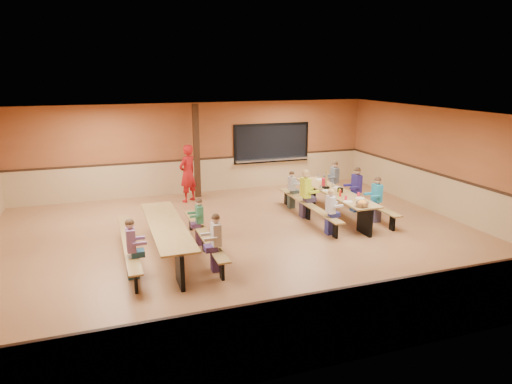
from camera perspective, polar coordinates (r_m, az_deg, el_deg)
name	(u,v)px	position (r m, az deg, el deg)	size (l,w,h in m)	color
ground	(245,241)	(11.09, -1.37, -6.16)	(12.00, 12.00, 0.00)	brown
room_envelope	(245,214)	(10.86, -1.39, -2.75)	(12.04, 10.04, 3.02)	#97532C
kitchen_pass_through	(272,145)	(16.10, 1.97, 5.94)	(2.78, 0.28, 1.38)	black
structural_post	(197,151)	(14.77, -7.44, 5.06)	(0.18, 0.18, 3.00)	black
cafeteria_table_main	(335,198)	(12.99, 9.84, -0.78)	(1.91, 3.70, 0.74)	olive
cafeteria_table_second	(167,233)	(10.26, -11.06, -5.09)	(1.91, 3.70, 0.74)	olive
seated_child_white_left	(330,212)	(11.53, 9.29, -2.49)	(0.34, 0.28, 1.15)	silver
seated_adult_yellow	(305,194)	(12.76, 6.18, -0.28)	(0.43, 0.35, 1.33)	#CBE020
seated_child_grey_left	(291,190)	(13.63, 4.45, 0.26)	(0.32, 0.26, 1.11)	#AEAEAE
seated_child_teal_right	(377,200)	(12.74, 14.83, -0.95)	(0.38, 0.31, 1.23)	teal
seated_child_navy_right	(356,190)	(13.57, 12.42, 0.28)	(0.41, 0.33, 1.29)	navy
seated_child_char_right	(334,181)	(14.67, 9.76, 1.37)	(0.38, 0.31, 1.23)	#54585F
seated_child_purple_sec	(131,249)	(9.31, -15.30, -6.92)	(0.37, 0.30, 1.21)	#875789
seated_child_green_sec	(200,222)	(10.77, -7.06, -3.77)	(0.32, 0.26, 1.11)	#2C6640
seated_child_tan_sec	(216,243)	(9.33, -5.00, -6.38)	(0.37, 0.30, 1.21)	#B3A291
standing_woman	(188,173)	(14.38, -8.54, 2.32)	(0.66, 0.43, 1.80)	#A61214
punch_pitcher	(324,182)	(13.45, 8.53, 1.23)	(0.16, 0.16, 0.22)	red
chip_bowl	(362,204)	(11.53, 13.13, -1.46)	(0.32, 0.32, 0.15)	#FAA827
napkin_dispenser	(340,190)	(12.80, 10.49, 0.25)	(0.10, 0.14, 0.13)	black
condiment_mustard	(340,192)	(12.51, 10.40, 0.00)	(0.06, 0.06, 0.17)	yellow
condiment_ketchup	(340,193)	(12.39, 10.48, -0.15)	(0.06, 0.06, 0.17)	#B2140F
table_paddle	(326,184)	(13.15, 8.75, 1.03)	(0.16, 0.16, 0.56)	black
place_settings	(335,189)	(12.92, 9.90, 0.37)	(0.65, 3.30, 0.11)	beige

